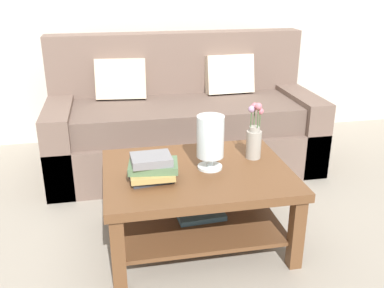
# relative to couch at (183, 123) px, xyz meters

# --- Properties ---
(ground_plane) EXTENTS (10.00, 10.00, 0.00)m
(ground_plane) POSITION_rel_couch_xyz_m (-0.13, -0.85, -0.36)
(ground_plane) COLOR gray
(couch) EXTENTS (2.13, 0.90, 1.06)m
(couch) POSITION_rel_couch_xyz_m (0.00, 0.00, 0.00)
(couch) COLOR brown
(couch) RESTS_ON ground
(coffee_table) EXTENTS (1.06, 0.81, 0.47)m
(coffee_table) POSITION_rel_couch_xyz_m (-0.12, -1.14, -0.02)
(coffee_table) COLOR brown
(coffee_table) RESTS_ON ground
(book_stack_main) EXTENTS (0.28, 0.22, 0.14)m
(book_stack_main) POSITION_rel_couch_xyz_m (-0.38, -1.22, 0.17)
(book_stack_main) COLOR #2D333D
(book_stack_main) RESTS_ON coffee_table
(glass_hurricane_vase) EXTENTS (0.15, 0.15, 0.31)m
(glass_hurricane_vase) POSITION_rel_couch_xyz_m (-0.04, -1.13, 0.28)
(glass_hurricane_vase) COLOR silver
(glass_hurricane_vase) RESTS_ON coffee_table
(flower_pitcher) EXTENTS (0.09, 0.11, 0.35)m
(flower_pitcher) POSITION_rel_couch_xyz_m (0.25, -1.04, 0.23)
(flower_pitcher) COLOR #9E998E
(flower_pitcher) RESTS_ON coffee_table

